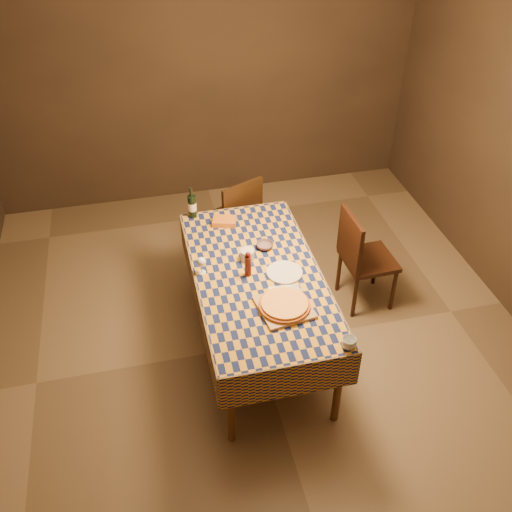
# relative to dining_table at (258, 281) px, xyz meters

# --- Properties ---
(room) EXTENTS (5.00, 5.10, 2.70)m
(room) POSITION_rel_dining_table_xyz_m (0.00, 0.00, 0.66)
(room) COLOR brown
(room) RESTS_ON ground
(dining_table) EXTENTS (0.94, 1.84, 0.77)m
(dining_table) POSITION_rel_dining_table_xyz_m (0.00, 0.00, 0.00)
(dining_table) COLOR brown
(dining_table) RESTS_ON ground
(cutting_board) EXTENTS (0.40, 0.40, 0.02)m
(cutting_board) POSITION_rel_dining_table_xyz_m (0.10, -0.41, 0.09)
(cutting_board) COLOR #A87A4F
(cutting_board) RESTS_ON dining_table
(pizza) EXTENTS (0.40, 0.40, 0.04)m
(pizza) POSITION_rel_dining_table_xyz_m (0.10, -0.41, 0.12)
(pizza) COLOR #A24A1B
(pizza) RESTS_ON cutting_board
(pepper_mill) EXTENTS (0.06, 0.06, 0.21)m
(pepper_mill) POSITION_rel_dining_table_xyz_m (-0.07, 0.00, 0.17)
(pepper_mill) COLOR #461010
(pepper_mill) RESTS_ON dining_table
(bowl) EXTENTS (0.17, 0.17, 0.04)m
(bowl) POSITION_rel_dining_table_xyz_m (0.13, 0.30, 0.10)
(bowl) COLOR #684C57
(bowl) RESTS_ON dining_table
(wine_glass) EXTENTS (0.07, 0.07, 0.14)m
(wine_glass) POSITION_rel_dining_table_xyz_m (-0.40, 0.11, 0.17)
(wine_glass) COLOR white
(wine_glass) RESTS_ON dining_table
(wine_bottle) EXTENTS (0.09, 0.09, 0.28)m
(wine_bottle) POSITION_rel_dining_table_xyz_m (-0.36, 0.86, 0.18)
(wine_bottle) COLOR black
(wine_bottle) RESTS_ON dining_table
(deli_tub) EXTENTS (0.12, 0.12, 0.09)m
(deli_tub) POSITION_rel_dining_table_xyz_m (-0.04, 0.18, 0.12)
(deli_tub) COLOR silver
(deli_tub) RESTS_ON dining_table
(takeout_container) EXTENTS (0.22, 0.18, 0.05)m
(takeout_container) POSITION_rel_dining_table_xyz_m (-0.12, 0.70, 0.10)
(takeout_container) COLOR #C5681A
(takeout_container) RESTS_ON dining_table
(white_plate) EXTENTS (0.32, 0.32, 0.02)m
(white_plate) POSITION_rel_dining_table_xyz_m (0.20, -0.04, 0.08)
(white_plate) COLOR silver
(white_plate) RESTS_ON dining_table
(tumbler) EXTENTS (0.13, 0.13, 0.08)m
(tumbler) POSITION_rel_dining_table_xyz_m (0.40, -0.85, 0.12)
(tumbler) COLOR silver
(tumbler) RESTS_ON dining_table
(flour_patch) EXTENTS (0.24, 0.19, 0.00)m
(flour_patch) POSITION_rel_dining_table_xyz_m (0.14, -0.26, 0.08)
(flour_patch) COLOR silver
(flour_patch) RESTS_ON dining_table
(flour_bag) EXTENTS (0.16, 0.12, 0.05)m
(flour_bag) POSITION_rel_dining_table_xyz_m (0.18, -0.28, 0.10)
(flour_bag) COLOR #AABBDA
(flour_bag) RESTS_ON dining_table
(chair_far) EXTENTS (0.56, 0.56, 0.93)m
(chair_far) POSITION_rel_dining_table_xyz_m (0.06, 1.13, -0.17)
(chair_far) COLOR black
(chair_far) RESTS_ON ground
(chair_right) EXTENTS (0.44, 0.44, 0.93)m
(chair_right) POSITION_rel_dining_table_xyz_m (0.98, 0.33, -0.17)
(chair_right) COLOR black
(chair_right) RESTS_ON ground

